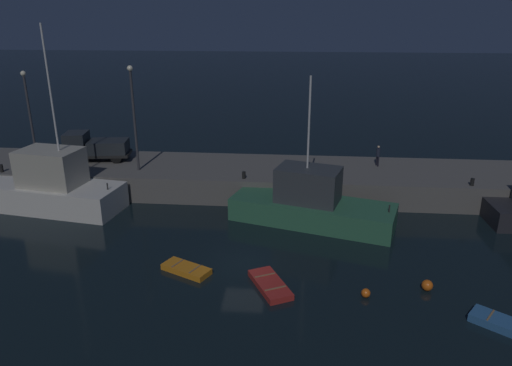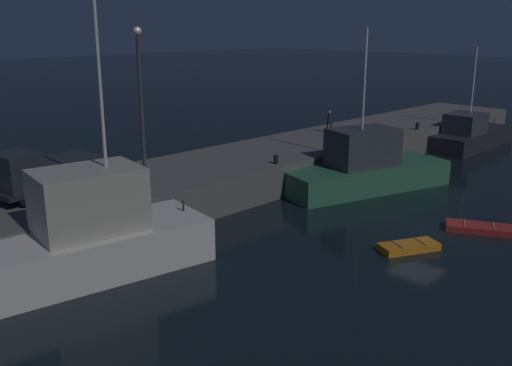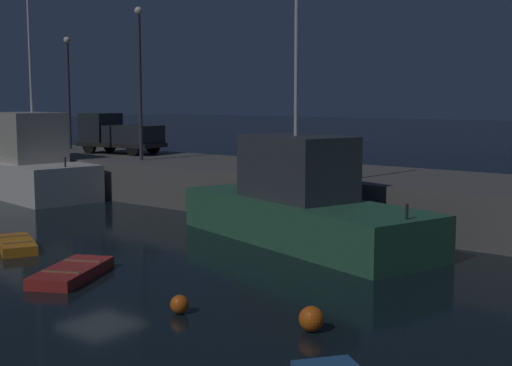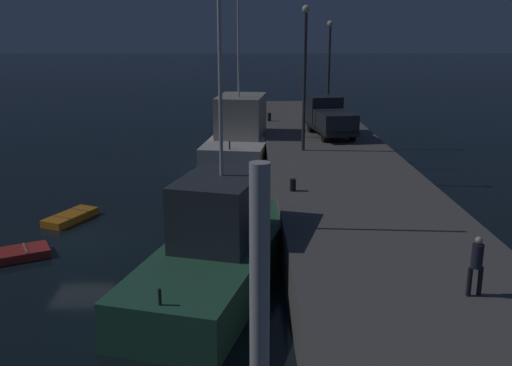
% 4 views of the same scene
% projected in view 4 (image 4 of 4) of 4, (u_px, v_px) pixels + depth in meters
% --- Properties ---
extents(ground_plane, '(320.00, 320.00, 0.00)m').
position_uv_depth(ground_plane, '(78.00, 243.00, 26.09)').
color(ground_plane, black).
extents(pier_quay, '(64.41, 7.46, 2.04)m').
position_uv_depth(pier_quay, '(362.00, 219.00, 26.11)').
color(pier_quay, '#5B5956').
rests_on(pier_quay, ground).
extents(fishing_trawler_red, '(13.29, 5.81, 13.41)m').
position_uv_depth(fishing_trawler_red, '(243.00, 138.00, 41.37)').
color(fishing_trawler_red, silver).
rests_on(fishing_trawler_red, ground).
extents(fishing_boat_blue, '(11.93, 6.77, 10.24)m').
position_uv_depth(fishing_boat_blue, '(220.00, 246.00, 21.95)').
color(fishing_boat_blue, '#2D6647').
rests_on(fishing_boat_blue, ground).
extents(dinghy_red_small, '(2.66, 3.50, 0.38)m').
position_uv_depth(dinghy_red_small, '(7.00, 255.00, 24.31)').
color(dinghy_red_small, '#B22823').
rests_on(dinghy_red_small, ground).
extents(rowboat_blue_far, '(3.08, 2.30, 0.39)m').
position_uv_depth(rowboat_blue_far, '(70.00, 217.00, 29.06)').
color(rowboat_blue_far, orange).
rests_on(rowboat_blue_far, ground).
extents(lamp_post_west, '(0.44, 0.44, 7.43)m').
position_uv_depth(lamp_post_west, '(329.00, 63.00, 43.96)').
color(lamp_post_west, '#38383D').
rests_on(lamp_post_west, pier_quay).
extents(lamp_post_east, '(0.44, 0.44, 8.26)m').
position_uv_depth(lamp_post_east, '(305.00, 68.00, 33.94)').
color(lamp_post_east, '#38383D').
rests_on(lamp_post_east, pier_quay).
extents(utility_truck, '(5.73, 2.91, 2.47)m').
position_uv_depth(utility_truck, '(330.00, 118.00, 39.30)').
color(utility_truck, black).
rests_on(utility_truck, pier_quay).
extents(dockworker, '(0.37, 0.45, 1.73)m').
position_uv_depth(dockworker, '(477.00, 262.00, 16.32)').
color(dockworker, black).
rests_on(dockworker, pier_quay).
extents(bollard_west, '(0.28, 0.28, 0.55)m').
position_uv_depth(bollard_west, '(293.00, 185.00, 26.69)').
color(bollard_west, black).
rests_on(bollard_west, pier_quay).
extents(bollard_central, '(0.28, 0.28, 0.63)m').
position_uv_depth(bollard_central, '(269.00, 117.00, 45.42)').
color(bollard_central, black).
rests_on(bollard_central, pier_quay).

